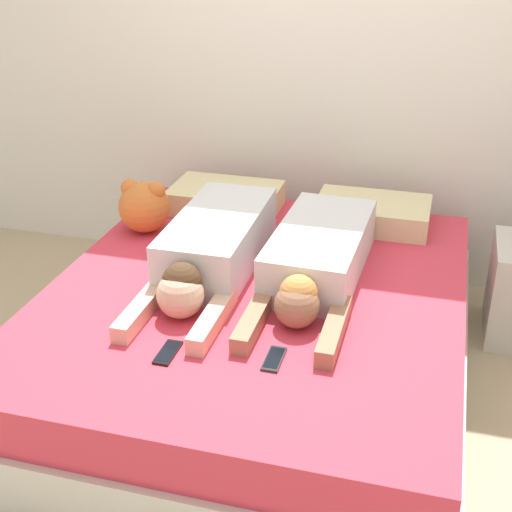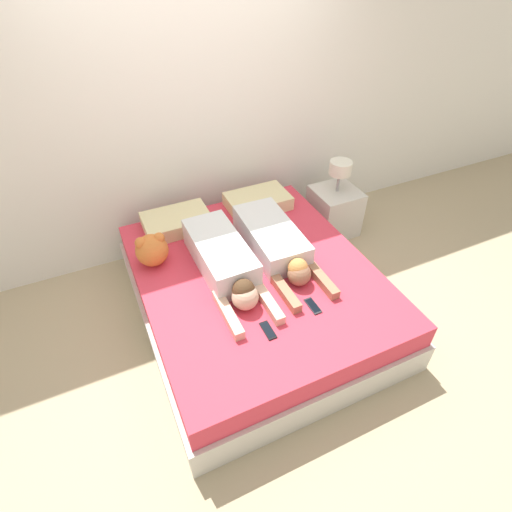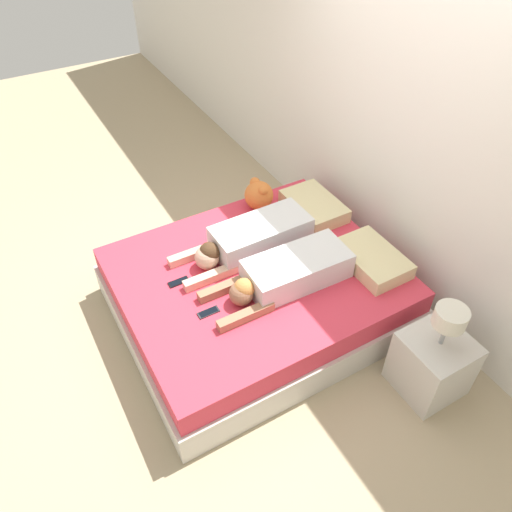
{
  "view_description": "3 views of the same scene",
  "coord_description": "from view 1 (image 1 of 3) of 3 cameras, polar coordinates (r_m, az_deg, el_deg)",
  "views": [
    {
      "loc": [
        0.71,
        -2.58,
        1.94
      ],
      "look_at": [
        0.0,
        0.0,
        0.62
      ],
      "focal_mm": 50.0,
      "sensor_mm": 36.0,
      "label": 1
    },
    {
      "loc": [
        -0.96,
        -2.07,
        2.57
      ],
      "look_at": [
        0.0,
        0.0,
        0.62
      ],
      "focal_mm": 28.0,
      "sensor_mm": 36.0,
      "label": 2
    },
    {
      "loc": [
        2.4,
        -1.38,
        3.15
      ],
      "look_at": [
        0.0,
        0.0,
        0.62
      ],
      "focal_mm": 35.0,
      "sensor_mm": 36.0,
      "label": 3
    }
  ],
  "objects": [
    {
      "name": "ground_plane",
      "position": [
        3.31,
        -0.0,
        -9.72
      ],
      "size": [
        12.0,
        12.0,
        0.0
      ],
      "primitive_type": "plane",
      "color": "tan"
    },
    {
      "name": "wall_back",
      "position": [
        3.9,
        4.93,
        16.7
      ],
      "size": [
        12.0,
        0.06,
        2.6
      ],
      "color": "white",
      "rests_on": "ground_plane"
    },
    {
      "name": "bed",
      "position": [
        3.17,
        -0.0,
        -6.32
      ],
      "size": [
        1.8,
        2.11,
        0.47
      ],
      "color": "beige",
      "rests_on": "ground_plane"
    },
    {
      "name": "pillow_head_left",
      "position": [
        3.83,
        -2.43,
        4.66
      ],
      "size": [
        0.57,
        0.38,
        0.12
      ],
      "color": "beige",
      "rests_on": "bed"
    },
    {
      "name": "pillow_head_right",
      "position": [
        3.68,
        9.28,
        3.41
      ],
      "size": [
        0.57,
        0.38,
        0.12
      ],
      "color": "beige",
      "rests_on": "bed"
    },
    {
      "name": "person_left",
      "position": [
        3.13,
        -3.56,
        0.54
      ],
      "size": [
        0.37,
        1.14,
        0.24
      ],
      "color": "silver",
      "rests_on": "bed"
    },
    {
      "name": "person_right",
      "position": [
        3.07,
        4.85,
        -0.26
      ],
      "size": [
        0.39,
        1.14,
        0.21
      ],
      "color": "silver",
      "rests_on": "bed"
    },
    {
      "name": "cell_phone_left",
      "position": [
        2.64,
        -7.06,
        -7.66
      ],
      "size": [
        0.06,
        0.16,
        0.01
      ],
      "color": "black",
      "rests_on": "bed"
    },
    {
      "name": "cell_phone_right",
      "position": [
        2.59,
        1.46,
        -8.22
      ],
      "size": [
        0.06,
        0.16,
        0.01
      ],
      "color": "#2D2D33",
      "rests_on": "bed"
    },
    {
      "name": "plush_toy",
      "position": [
        3.58,
        -8.94,
        4.0
      ],
      "size": [
        0.25,
        0.25,
        0.27
      ],
      "color": "orange",
      "rests_on": "bed"
    }
  ]
}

